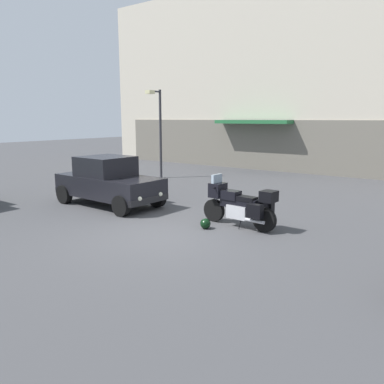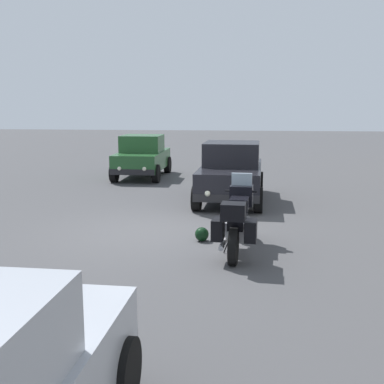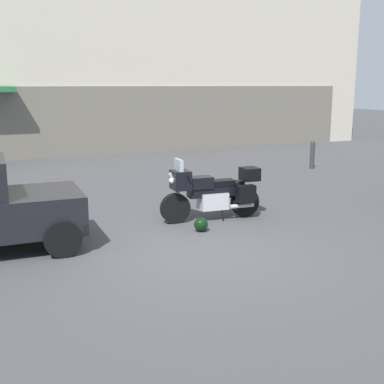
{
  "view_description": "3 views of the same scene",
  "coord_description": "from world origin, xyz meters",
  "px_view_note": "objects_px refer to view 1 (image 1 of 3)",
  "views": [
    {
      "loc": [
        6.13,
        -7.09,
        2.88
      ],
      "look_at": [
        0.36,
        0.78,
        1.01
      ],
      "focal_mm": 36.0,
      "sensor_mm": 36.0,
      "label": 1
    },
    {
      "loc": [
        9.97,
        1.91,
        2.7
      ],
      "look_at": [
        0.55,
        0.86,
        0.98
      ],
      "focal_mm": 45.71,
      "sensor_mm": 36.0,
      "label": 2
    },
    {
      "loc": [
        -3.49,
        -7.6,
        2.86
      ],
      "look_at": [
        0.21,
        0.64,
        0.92
      ],
      "focal_mm": 46.81,
      "sensor_mm": 36.0,
      "label": 3
    }
  ],
  "objects_px": {
    "helmet": "(205,224)",
    "streetlamp_curbside": "(158,124)",
    "car_hatchback_near": "(108,181)",
    "motorcycle": "(240,204)"
  },
  "relations": [
    {
      "from": "streetlamp_curbside",
      "to": "helmet",
      "type": "bearing_deg",
      "value": -41.21
    },
    {
      "from": "motorcycle",
      "to": "streetlamp_curbside",
      "type": "bearing_deg",
      "value": -31.1
    },
    {
      "from": "streetlamp_curbside",
      "to": "car_hatchback_near",
      "type": "bearing_deg",
      "value": -65.02
    },
    {
      "from": "helmet",
      "to": "streetlamp_curbside",
      "type": "distance_m",
      "value": 9.37
    },
    {
      "from": "streetlamp_curbside",
      "to": "motorcycle",
      "type": "bearing_deg",
      "value": -35.23
    },
    {
      "from": "motorcycle",
      "to": "helmet",
      "type": "distance_m",
      "value": 1.06
    },
    {
      "from": "car_hatchback_near",
      "to": "streetlamp_curbside",
      "type": "relative_size",
      "value": 0.93
    },
    {
      "from": "car_hatchback_near",
      "to": "streetlamp_curbside",
      "type": "distance_m",
      "value": 6.34
    },
    {
      "from": "car_hatchback_near",
      "to": "streetlamp_curbside",
      "type": "xyz_separation_m",
      "value": [
        -2.57,
        5.51,
        1.8
      ]
    },
    {
      "from": "helmet",
      "to": "streetlamp_curbside",
      "type": "height_order",
      "value": "streetlamp_curbside"
    }
  ]
}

